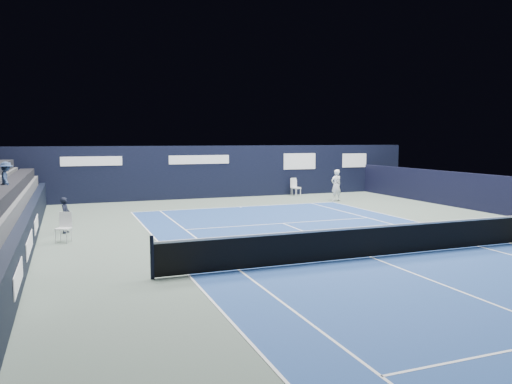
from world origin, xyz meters
TOP-DOWN VIEW (x-y plane):
  - ground at (0.00, 2.00)m, footprint 48.00×48.00m
  - court_surface at (0.00, 0.00)m, footprint 10.97×23.77m
  - enclosure_wall_right at (10.50, 6.00)m, footprint 0.30×22.00m
  - folding_chair_back_a at (4.92, 15.75)m, footprint 0.61×0.63m
  - folding_chair_back_b at (4.99, 15.68)m, footprint 0.55×0.54m
  - line_judge_chair at (-8.44, 5.67)m, footprint 0.59×0.58m
  - line_judge at (-8.40, 7.36)m, footprint 0.45×0.56m
  - court_markings at (0.00, 0.00)m, footprint 11.03×23.83m
  - tennis_net at (0.00, 0.00)m, footprint 12.90×0.10m
  - back_sponsor_wall at (0.01, 16.50)m, footprint 26.00×0.63m
  - side_barrier_left at (-9.50, 5.97)m, footprint 0.33×22.00m
  - tennis_player at (5.97, 12.40)m, footprint 0.71×0.88m

SIDE VIEW (x-z plane):
  - ground at x=0.00m, z-range 0.00..0.00m
  - court_surface at x=0.00m, z-range 0.00..0.01m
  - court_markings at x=0.00m, z-range 0.01..0.01m
  - tennis_net at x=0.00m, z-range -0.04..1.06m
  - folding_chair_back_b at x=4.99m, z-range 0.07..1.04m
  - line_judge_chair at x=-8.44m, z-range 0.07..1.08m
  - side_barrier_left at x=-9.50m, z-range 0.00..1.20m
  - line_judge at x=-8.40m, z-range 0.00..1.33m
  - folding_chair_back_a at x=4.92m, z-range 0.18..1.27m
  - tennis_player at x=5.97m, z-range 0.00..1.78m
  - enclosure_wall_right at x=10.50m, z-range 0.00..1.80m
  - back_sponsor_wall at x=0.01m, z-range 0.00..3.10m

